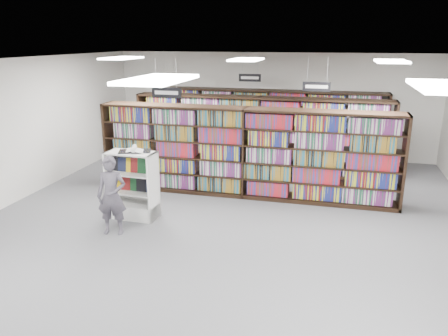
% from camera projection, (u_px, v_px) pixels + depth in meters
% --- Properties ---
extents(floor, '(12.00, 12.00, 0.00)m').
position_uv_depth(floor, '(224.00, 229.00, 8.61)').
color(floor, '#4B4B50').
rests_on(floor, ground).
extents(ceiling, '(10.00, 12.00, 0.10)m').
position_uv_depth(ceiling, '(224.00, 62.00, 7.69)').
color(ceiling, silver).
rests_on(ceiling, wall_back).
extents(wall_back, '(10.00, 0.10, 3.20)m').
position_uv_depth(wall_back, '(271.00, 105.00, 13.72)').
color(wall_back, silver).
rests_on(wall_back, ground).
extents(bookshelf_row_near, '(7.00, 0.60, 2.10)m').
position_uv_depth(bookshelf_row_near, '(245.00, 153.00, 10.16)').
color(bookshelf_row_near, black).
rests_on(bookshelf_row_near, floor).
extents(bookshelf_row_mid, '(7.00, 0.60, 2.10)m').
position_uv_depth(bookshelf_row_mid, '(260.00, 135.00, 12.02)').
color(bookshelf_row_mid, black).
rests_on(bookshelf_row_mid, floor).
extents(bookshelf_row_far, '(7.00, 0.60, 2.10)m').
position_uv_depth(bookshelf_row_far, '(269.00, 124.00, 13.60)').
color(bookshelf_row_far, black).
rests_on(bookshelf_row_far, floor).
extents(aisle_sign_left, '(0.65, 0.02, 0.80)m').
position_uv_depth(aisle_sign_left, '(166.00, 92.00, 9.17)').
color(aisle_sign_left, '#B2B2B7').
rests_on(aisle_sign_left, ceiling).
extents(aisle_sign_right, '(0.65, 0.02, 0.80)m').
position_uv_depth(aisle_sign_right, '(317.00, 86.00, 10.31)').
color(aisle_sign_right, '#B2B2B7').
rests_on(aisle_sign_right, ceiling).
extents(aisle_sign_center, '(0.65, 0.02, 0.80)m').
position_uv_depth(aisle_sign_center, '(250.00, 77.00, 12.64)').
color(aisle_sign_center, '#B2B2B7').
rests_on(aisle_sign_center, ceiling).
extents(troffer_front_center, '(0.60, 1.20, 0.04)m').
position_uv_depth(troffer_front_center, '(158.00, 80.00, 4.92)').
color(troffer_front_center, white).
rests_on(troffer_front_center, ceiling).
extents(troffer_front_right, '(0.60, 1.20, 0.04)m').
position_uv_depth(troffer_front_right, '(447.00, 87.00, 4.21)').
color(troffer_front_right, white).
rests_on(troffer_front_right, ceiling).
extents(troffer_back_left, '(0.60, 1.20, 0.04)m').
position_uv_depth(troffer_back_left, '(122.00, 58.00, 10.27)').
color(troffer_back_left, white).
rests_on(troffer_back_left, ceiling).
extents(troffer_back_center, '(0.60, 1.20, 0.04)m').
position_uv_depth(troffer_back_center, '(246.00, 60.00, 9.56)').
color(troffer_back_center, white).
rests_on(troffer_back_center, ceiling).
extents(troffer_back_right, '(0.60, 1.20, 0.04)m').
position_uv_depth(troffer_back_right, '(391.00, 61.00, 8.85)').
color(troffer_back_right, white).
rests_on(troffer_back_right, ceiling).
extents(endcap_display, '(1.03, 0.55, 1.41)m').
position_uv_depth(endcap_display, '(134.00, 195.00, 9.09)').
color(endcap_display, white).
rests_on(endcap_display, floor).
extents(open_book, '(0.73, 0.57, 0.13)m').
position_uv_depth(open_book, '(134.00, 150.00, 8.82)').
color(open_book, black).
rests_on(open_book, endcap_display).
extents(shopper, '(0.62, 0.47, 1.52)m').
position_uv_depth(shopper, '(112.00, 196.00, 8.21)').
color(shopper, '#4F4B56').
rests_on(shopper, floor).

